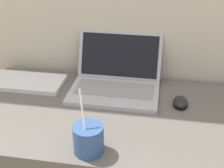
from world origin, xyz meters
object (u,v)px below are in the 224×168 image
object	(u,v)px
drink_cup	(88,138)
laptop	(116,80)
computer_mouse	(181,102)
external_keyboard	(22,82)

from	to	relation	value
drink_cup	laptop	bearing A→B (deg)	87.14
computer_mouse	external_keyboard	bearing A→B (deg)	174.81
drink_cup	computer_mouse	xyz separation A→B (m)	(0.30, 0.34, -0.04)
laptop	computer_mouse	world-z (taller)	laptop
drink_cup	computer_mouse	distance (m)	0.45
external_keyboard	computer_mouse	bearing A→B (deg)	-5.19
laptop	drink_cup	distance (m)	0.42
laptop	computer_mouse	xyz separation A→B (m)	(0.28, -0.09, -0.03)
computer_mouse	laptop	bearing A→B (deg)	162.85
external_keyboard	laptop	bearing A→B (deg)	2.90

